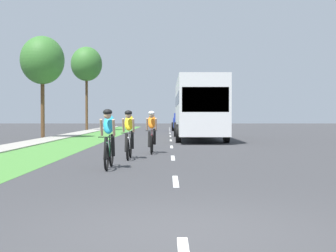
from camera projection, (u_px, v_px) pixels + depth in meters
name	position (u px, v px, depth m)	size (l,w,h in m)	color
ground_plane	(172.00, 142.00, 25.76)	(120.00, 120.00, 0.00)	#38383A
grass_verge	(80.00, 141.00, 25.76)	(2.78, 70.00, 0.01)	#478438
sidewalk_concrete	(40.00, 141.00, 25.77)	(1.51, 70.00, 0.10)	#9E998E
lane_markings_center	(171.00, 138.00, 29.76)	(0.12, 52.20, 0.01)	white
cyclist_lead	(110.00, 138.00, 12.56)	(0.42, 1.72, 1.58)	black
cyclist_trailing	(130.00, 134.00, 15.38)	(0.42, 1.72, 1.58)	black
cyclist_distant	(153.00, 132.00, 17.69)	(0.42, 1.72, 1.58)	black
bus_white	(199.00, 106.00, 28.38)	(2.78, 11.60, 3.48)	silver
pickup_blue	(184.00, 122.00, 44.79)	(2.22, 5.10, 1.64)	#23389E
street_tree_near	(43.00, 61.00, 29.88)	(2.75, 2.75, 6.42)	brown
street_tree_far	(87.00, 64.00, 44.94)	(2.94, 2.94, 7.93)	brown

